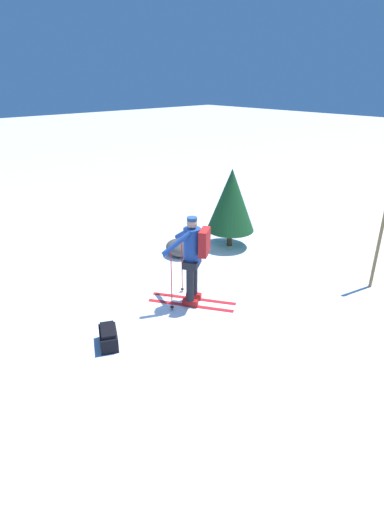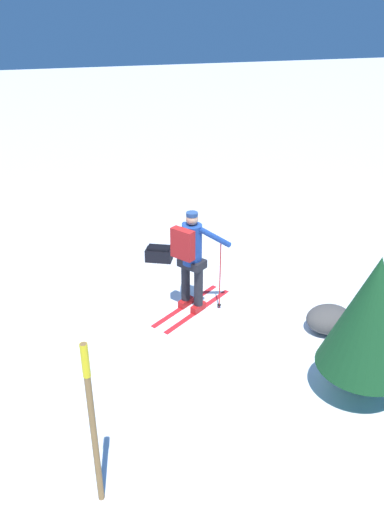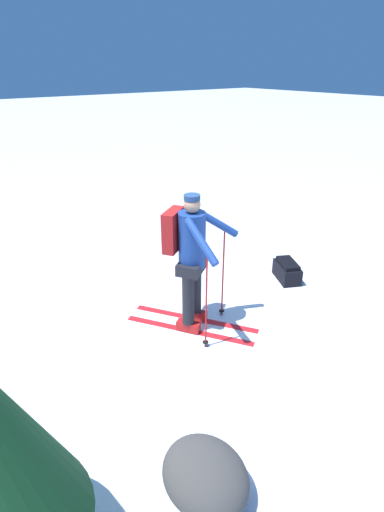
{
  "view_description": "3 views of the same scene",
  "coord_description": "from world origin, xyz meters",
  "px_view_note": "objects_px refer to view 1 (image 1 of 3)",
  "views": [
    {
      "loc": [
        5.25,
        -4.79,
        4.09
      ],
      "look_at": [
        0.25,
        -0.22,
        1.0
      ],
      "focal_mm": 28.0,
      "sensor_mm": 36.0,
      "label": 1
    },
    {
      "loc": [
        2.54,
        6.68,
        4.62
      ],
      "look_at": [
        0.25,
        -0.22,
        1.0
      ],
      "focal_mm": 35.0,
      "sensor_mm": 36.0,
      "label": 2
    },
    {
      "loc": [
        -3.17,
        2.4,
        3.09
      ],
      "look_at": [
        0.25,
        -0.22,
        1.0
      ],
      "focal_mm": 28.0,
      "sensor_mm": 36.0,
      "label": 3
    }
  ],
  "objects_px": {
    "dropped_backpack": "(108,337)",
    "pine_tree": "(231,200)",
    "rock_boulder": "(180,248)",
    "skier": "(193,255)",
    "trail_marker": "(380,236)"
  },
  "relations": [
    {
      "from": "dropped_backpack",
      "to": "pine_tree",
      "type": "height_order",
      "value": "pine_tree"
    },
    {
      "from": "rock_boulder",
      "to": "pine_tree",
      "type": "bearing_deg",
      "value": 73.47
    },
    {
      "from": "rock_boulder",
      "to": "skier",
      "type": "bearing_deg",
      "value": -34.29
    },
    {
      "from": "dropped_backpack",
      "to": "rock_boulder",
      "type": "height_order",
      "value": "rock_boulder"
    },
    {
      "from": "trail_marker",
      "to": "rock_boulder",
      "type": "distance_m",
      "value": 4.48
    },
    {
      "from": "dropped_backpack",
      "to": "pine_tree",
      "type": "xyz_separation_m",
      "value": [
        -1.52,
        4.6,
        1.08
      ]
    },
    {
      "from": "skier",
      "to": "trail_marker",
      "type": "distance_m",
      "value": 3.81
    },
    {
      "from": "dropped_backpack",
      "to": "rock_boulder",
      "type": "bearing_deg",
      "value": 120.86
    },
    {
      "from": "trail_marker",
      "to": "dropped_backpack",
      "type": "bearing_deg",
      "value": -111.32
    },
    {
      "from": "dropped_backpack",
      "to": "skier",
      "type": "bearing_deg",
      "value": 91.36
    },
    {
      "from": "dropped_backpack",
      "to": "trail_marker",
      "type": "xyz_separation_m",
      "value": [
        2.01,
        5.15,
        1.0
      ]
    },
    {
      "from": "skier",
      "to": "pine_tree",
      "type": "distance_m",
      "value": 3.04
    },
    {
      "from": "rock_boulder",
      "to": "pine_tree",
      "type": "height_order",
      "value": "pine_tree"
    },
    {
      "from": "trail_marker",
      "to": "rock_boulder",
      "type": "bearing_deg",
      "value": -154.0
    },
    {
      "from": "trail_marker",
      "to": "pine_tree",
      "type": "height_order",
      "value": "pine_tree"
    }
  ]
}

